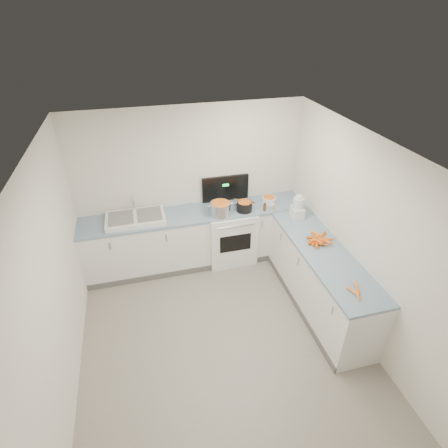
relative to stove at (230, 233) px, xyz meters
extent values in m
cube|color=white|center=(-0.55, 0.01, -0.02)|extent=(3.50, 0.60, 0.90)
cube|color=#7E9CB3|center=(-0.55, 0.01, 0.45)|extent=(3.50, 0.62, 0.04)
cube|color=white|center=(0.90, -1.39, -0.02)|extent=(0.60, 2.20, 0.90)
cube|color=#7E9CB3|center=(0.90, -1.39, 0.45)|extent=(0.62, 2.20, 0.04)
cube|color=white|center=(0.00, -0.01, -0.02)|extent=(0.76, 0.65, 0.90)
cube|color=black|center=(0.00, 0.29, 0.68)|extent=(0.76, 0.05, 0.42)
cube|color=white|center=(-1.45, 0.01, 0.50)|extent=(0.86, 0.52, 0.07)
cube|color=slate|center=(-1.65, 0.01, 0.54)|extent=(0.36, 0.42, 0.01)
cube|color=slate|center=(-1.25, 0.01, 0.54)|extent=(0.36, 0.42, 0.01)
cylinder|color=silver|center=(-1.45, 0.23, 0.66)|extent=(0.03, 0.03, 0.24)
cylinder|color=silver|center=(-0.19, -0.15, 0.56)|extent=(0.33, 0.33, 0.23)
cylinder|color=black|center=(0.20, -0.12, 0.53)|extent=(0.30, 0.30, 0.17)
cylinder|color=#AD7A47|center=(0.20, -0.12, 0.63)|extent=(0.27, 0.24, 0.01)
cylinder|color=white|center=(0.65, 0.02, 0.52)|extent=(0.26, 0.26, 0.10)
cylinder|color=#593319|center=(0.50, -0.20, 0.52)|extent=(0.05, 0.05, 0.12)
cylinder|color=#E5B266|center=(0.63, -0.20, 0.51)|extent=(0.05, 0.05, 0.08)
cube|color=white|center=(0.91, -0.49, 0.54)|extent=(0.19, 0.23, 0.15)
cylinder|color=silver|center=(0.91, -0.49, 0.70)|extent=(0.16, 0.16, 0.16)
cylinder|color=white|center=(0.91, -0.49, 0.80)|extent=(0.09, 0.09, 0.04)
cone|color=orange|center=(0.92, -1.27, 0.49)|extent=(0.18, 0.13, 0.04)
cone|color=orange|center=(0.85, -1.20, 0.48)|extent=(0.16, 0.13, 0.04)
cone|color=orange|center=(0.96, -1.16, 0.49)|extent=(0.19, 0.05, 0.05)
cone|color=orange|center=(1.09, -1.18, 0.49)|extent=(0.18, 0.05, 0.04)
cone|color=orange|center=(0.85, -1.21, 0.49)|extent=(0.20, 0.07, 0.05)
cone|color=orange|center=(0.88, -1.10, 0.49)|extent=(0.19, 0.11, 0.04)
cone|color=orange|center=(0.89, -1.19, 0.49)|extent=(0.15, 0.15, 0.04)
cone|color=orange|center=(1.00, -1.19, 0.49)|extent=(0.17, 0.10, 0.04)
cone|color=orange|center=(1.03, -1.07, 0.49)|extent=(0.17, 0.14, 0.04)
cone|color=orange|center=(0.87, -1.20, 0.48)|extent=(0.17, 0.16, 0.04)
cone|color=orange|center=(0.85, -1.25, 0.49)|extent=(0.12, 0.18, 0.05)
cone|color=orange|center=(0.99, -1.23, 0.52)|extent=(0.12, 0.17, 0.04)
cone|color=orange|center=(0.95, -1.10, 0.51)|extent=(0.21, 0.05, 0.04)
cone|color=orange|center=(0.95, -1.17, 0.50)|extent=(0.08, 0.19, 0.04)
cone|color=orange|center=(0.88, -1.13, 0.51)|extent=(0.20, 0.15, 0.05)
cone|color=orange|center=(0.98, -1.26, 0.52)|extent=(0.16, 0.17, 0.04)
cone|color=orange|center=(0.89, -1.19, 0.51)|extent=(0.21, 0.06, 0.05)
cone|color=orange|center=(0.86, -1.22, 0.53)|extent=(0.12, 0.20, 0.05)
cone|color=orange|center=(0.86, -1.17, 0.51)|extent=(0.18, 0.07, 0.05)
cone|color=orange|center=(0.94, -1.08, 0.52)|extent=(0.14, 0.18, 0.05)
cone|color=orange|center=(0.84, -2.24, 0.49)|extent=(0.10, 0.17, 0.04)
cone|color=orange|center=(0.83, -2.18, 0.49)|extent=(0.08, 0.20, 0.04)
cone|color=orange|center=(0.91, -2.12, 0.49)|extent=(0.08, 0.18, 0.04)
cube|color=tan|center=(-1.57, 0.02, 0.54)|extent=(0.03, 0.04, 0.00)
cube|color=tan|center=(-1.61, 0.12, 0.54)|extent=(0.05, 0.02, 0.00)
cube|color=tan|center=(-1.65, 0.06, 0.54)|extent=(0.02, 0.04, 0.00)
cube|color=tan|center=(-1.66, 0.03, 0.55)|extent=(0.03, 0.02, 0.00)
cube|color=tan|center=(-1.63, -0.11, 0.54)|extent=(0.04, 0.05, 0.00)
cube|color=tan|center=(-1.65, 0.06, 0.54)|extent=(0.02, 0.05, 0.00)
cube|color=tan|center=(-1.69, 0.02, 0.54)|extent=(0.02, 0.03, 0.00)
cube|color=tan|center=(-1.58, -0.07, 0.54)|extent=(0.04, 0.04, 0.00)
cube|color=tan|center=(-1.74, 0.12, 0.54)|extent=(0.03, 0.03, 0.00)
camera|label=1|loc=(-1.29, -4.57, 3.21)|focal=28.00mm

